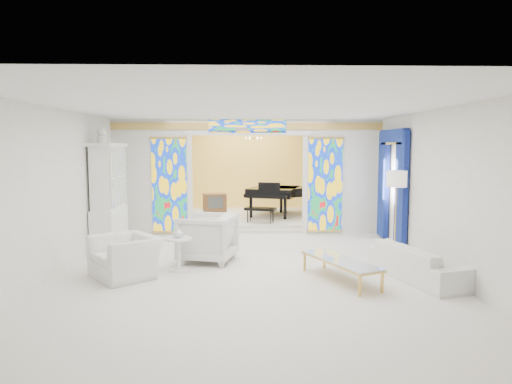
{
  "coord_description": "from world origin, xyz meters",
  "views": [
    {
      "loc": [
        -0.11,
        -9.93,
        2.32
      ],
      "look_at": [
        0.17,
        0.2,
        1.29
      ],
      "focal_mm": 32.0,
      "sensor_mm": 36.0,
      "label": 1
    }
  ],
  "objects_px": {
    "china_cabinet": "(109,196)",
    "sofa": "(419,262)",
    "armchair_left": "(125,257)",
    "grand_piano": "(278,192)",
    "coffee_table": "(340,261)",
    "tv_console": "(215,203)",
    "armchair_right": "(207,238)"
  },
  "relations": [
    {
      "from": "china_cabinet",
      "to": "sofa",
      "type": "height_order",
      "value": "china_cabinet"
    },
    {
      "from": "armchair_left",
      "to": "grand_piano",
      "type": "distance_m",
      "value": 6.84
    },
    {
      "from": "coffee_table",
      "to": "grand_piano",
      "type": "bearing_deg",
      "value": 95.17
    },
    {
      "from": "armchair_left",
      "to": "tv_console",
      "type": "distance_m",
      "value": 5.37
    },
    {
      "from": "coffee_table",
      "to": "tv_console",
      "type": "distance_m",
      "value": 6.12
    },
    {
      "from": "armchair_left",
      "to": "grand_piano",
      "type": "relative_size",
      "value": 0.41
    },
    {
      "from": "armchair_left",
      "to": "sofa",
      "type": "bearing_deg",
      "value": 47.73
    },
    {
      "from": "china_cabinet",
      "to": "armchair_right",
      "type": "bearing_deg",
      "value": -31.86
    },
    {
      "from": "sofa",
      "to": "grand_piano",
      "type": "distance_m",
      "value": 6.63
    },
    {
      "from": "armchair_right",
      "to": "coffee_table",
      "type": "distance_m",
      "value": 2.79
    },
    {
      "from": "tv_console",
      "to": "armchair_left",
      "type": "bearing_deg",
      "value": -114.56
    },
    {
      "from": "china_cabinet",
      "to": "grand_piano",
      "type": "relative_size",
      "value": 0.99
    },
    {
      "from": "coffee_table",
      "to": "tv_console",
      "type": "relative_size",
      "value": 2.38
    },
    {
      "from": "coffee_table",
      "to": "grand_piano",
      "type": "height_order",
      "value": "grand_piano"
    },
    {
      "from": "coffee_table",
      "to": "grand_piano",
      "type": "distance_m",
      "value": 6.44
    },
    {
      "from": "china_cabinet",
      "to": "armchair_left",
      "type": "xyz_separation_m",
      "value": [
        1.0,
        -2.55,
        -0.81
      ]
    },
    {
      "from": "sofa",
      "to": "grand_piano",
      "type": "xyz_separation_m",
      "value": [
        -1.98,
        6.3,
        0.6
      ]
    },
    {
      "from": "china_cabinet",
      "to": "grand_piano",
      "type": "height_order",
      "value": "china_cabinet"
    },
    {
      "from": "sofa",
      "to": "tv_console",
      "type": "bearing_deg",
      "value": 19.01
    },
    {
      "from": "armchair_left",
      "to": "coffee_table",
      "type": "height_order",
      "value": "armchair_left"
    },
    {
      "from": "armchair_left",
      "to": "tv_console",
      "type": "bearing_deg",
      "value": 127.07
    },
    {
      "from": "armchair_right",
      "to": "tv_console",
      "type": "height_order",
      "value": "armchair_right"
    },
    {
      "from": "china_cabinet",
      "to": "tv_console",
      "type": "xyz_separation_m",
      "value": [
        2.27,
        2.66,
        -0.5
      ]
    },
    {
      "from": "armchair_right",
      "to": "coffee_table",
      "type": "xyz_separation_m",
      "value": [
        2.39,
        -1.44,
        -0.13
      ]
    },
    {
      "from": "coffee_table",
      "to": "tv_console",
      "type": "bearing_deg",
      "value": 114.17
    },
    {
      "from": "china_cabinet",
      "to": "armchair_left",
      "type": "height_order",
      "value": "china_cabinet"
    },
    {
      "from": "china_cabinet",
      "to": "coffee_table",
      "type": "height_order",
      "value": "china_cabinet"
    },
    {
      "from": "armchair_right",
      "to": "grand_piano",
      "type": "distance_m",
      "value": 5.29
    },
    {
      "from": "china_cabinet",
      "to": "sofa",
      "type": "distance_m",
      "value": 6.84
    },
    {
      "from": "coffee_table",
      "to": "tv_console",
      "type": "xyz_separation_m",
      "value": [
        -2.5,
        5.58,
        0.32
      ]
    },
    {
      "from": "sofa",
      "to": "grand_piano",
      "type": "height_order",
      "value": "grand_piano"
    },
    {
      "from": "grand_piano",
      "to": "tv_console",
      "type": "bearing_deg",
      "value": -138.18
    }
  ]
}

